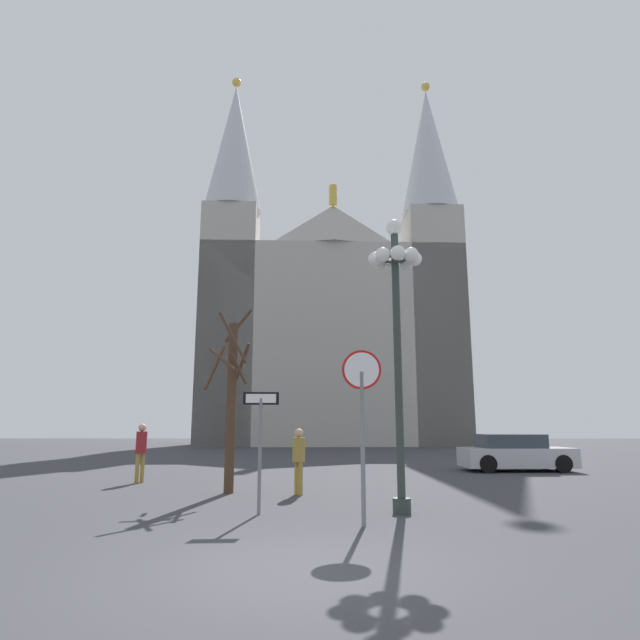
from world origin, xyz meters
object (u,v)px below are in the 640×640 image
object	(u,v)px
street_lamp	(395,307)
one_way_arrow_sign	(259,434)
pedestrian_standing	(140,447)
stop_sign	(361,403)
bare_tree	(230,397)
cathedral	(330,323)
parked_car_near_silver	(513,453)
pedestrian_walking	(297,455)

from	to	relation	value
street_lamp	one_way_arrow_sign	bearing A→B (deg)	-178.28
pedestrian_standing	stop_sign	bearing A→B (deg)	-48.26
bare_tree	pedestrian_standing	distance (m)	4.16
cathedral	pedestrian_standing	xyz separation A→B (m)	(-6.41, -29.75, -9.42)
stop_sign	parked_car_near_silver	distance (m)	12.96
one_way_arrow_sign	bare_tree	distance (m)	3.60
stop_sign	street_lamp	distance (m)	2.58
cathedral	stop_sign	distance (m)	37.63
parked_car_near_silver	pedestrian_walking	xyz separation A→B (m)	(-7.90, -6.90, 0.33)
cathedral	street_lamp	world-z (taller)	cathedral
stop_sign	pedestrian_standing	bearing A→B (deg)	131.74
cathedral	pedestrian_walking	bearing A→B (deg)	-92.66
stop_sign	pedestrian_walking	distance (m)	4.49
pedestrian_walking	pedestrian_standing	world-z (taller)	pedestrian_standing
parked_car_near_silver	pedestrian_walking	size ratio (longest dim) A/B	2.53
stop_sign	street_lamp	bearing A→B (deg)	56.81
stop_sign	cathedral	bearing A→B (deg)	89.66
pedestrian_standing	bare_tree	bearing A→B (deg)	-38.22
pedestrian_walking	pedestrian_standing	bearing A→B (deg)	150.29
cathedral	pedestrian_walking	size ratio (longest dim) A/B	20.12
cathedral	pedestrian_standing	distance (m)	31.85
cathedral	one_way_arrow_sign	xyz separation A→B (m)	(-2.17, -35.46, -8.95)
stop_sign	parked_car_near_silver	world-z (taller)	stop_sign
bare_tree	pedestrian_walking	distance (m)	2.36
one_way_arrow_sign	parked_car_near_silver	bearing A→B (deg)	48.93
street_lamp	pedestrian_walking	distance (m)	4.78
stop_sign	street_lamp	size ratio (longest dim) A/B	0.50
street_lamp	pedestrian_standing	size ratio (longest dim) A/B	3.50
cathedral	parked_car_near_silver	xyz separation A→B (m)	(6.39, -25.64, -9.84)
bare_tree	parked_car_near_silver	bearing A→B (deg)	33.94
cathedral	pedestrian_walking	distance (m)	33.94
one_way_arrow_sign	parked_car_near_silver	xyz separation A→B (m)	(8.56, 9.82, -0.89)
one_way_arrow_sign	pedestrian_walking	size ratio (longest dim) A/B	1.46
cathedral	stop_sign	world-z (taller)	cathedral
stop_sign	street_lamp	xyz separation A→B (m)	(0.86, 1.31, 2.05)
parked_car_near_silver	pedestrian_standing	bearing A→B (deg)	-162.22
one_way_arrow_sign	bare_tree	world-z (taller)	bare_tree
pedestrian_standing	street_lamp	bearing A→B (deg)	-38.61
street_lamp	pedestrian_walking	size ratio (longest dim) A/B	3.77
stop_sign	pedestrian_standing	xyz separation A→B (m)	(-6.20, 6.94, -1.06)
one_way_arrow_sign	pedestrian_standing	distance (m)	7.13
street_lamp	bare_tree	size ratio (longest dim) A/B	1.25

